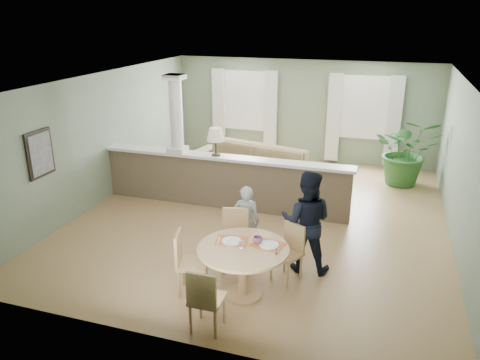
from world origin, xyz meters
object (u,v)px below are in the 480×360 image
(sofa, at_px, (249,167))
(chair_far_boy, at_px, (235,236))
(houseplant, at_px, (407,151))
(chair_near, at_px, (205,298))
(dining_table, at_px, (244,257))
(man_person, at_px, (306,221))
(chair_far_man, at_px, (290,249))
(child_person, at_px, (246,222))
(chair_side, at_px, (187,260))

(sofa, xyz_separation_m, chair_far_boy, (0.84, -3.58, 0.07))
(houseplant, distance_m, chair_near, 6.96)
(chair_far_boy, xyz_separation_m, chair_near, (0.17, -1.69, -0.03))
(dining_table, xyz_separation_m, man_person, (0.69, 1.02, 0.20))
(houseplant, relative_size, chair_far_man, 1.84)
(houseplant, relative_size, child_person, 1.30)
(dining_table, height_order, chair_near, chair_near)
(sofa, distance_m, chair_far_boy, 3.68)
(chair_side, height_order, child_person, child_person)
(sofa, bearing_deg, chair_side, -70.74)
(chair_far_boy, relative_size, child_person, 0.77)
(sofa, relative_size, chair_near, 3.47)
(dining_table, bearing_deg, man_person, 55.71)
(sofa, height_order, dining_table, sofa)
(sofa, xyz_separation_m, dining_table, (1.23, -4.35, 0.16))
(chair_near, bearing_deg, man_person, -115.18)
(sofa, bearing_deg, man_person, -46.19)
(sofa, xyz_separation_m, chair_side, (0.42, -4.50, 0.06))
(chair_far_boy, xyz_separation_m, chair_side, (-0.42, -0.92, -0.01))
(houseplant, xyz_separation_m, chair_side, (-3.02, -5.74, -0.28))
(sofa, bearing_deg, chair_far_boy, -62.91)
(sofa, relative_size, chair_side, 3.33)
(sofa, distance_m, child_person, 3.34)
(chair_far_boy, relative_size, chair_far_man, 1.09)
(chair_far_man, bearing_deg, chair_side, -121.49)
(chair_far_man, height_order, child_person, child_person)
(chair_far_man, xyz_separation_m, child_person, (-0.83, 0.46, 0.14))
(sofa, xyz_separation_m, chair_far_man, (1.74, -3.67, 0.02))
(chair_far_man, bearing_deg, chair_near, -88.33)
(chair_far_man, distance_m, chair_side, 1.56)
(sofa, relative_size, child_person, 2.54)
(child_person, bearing_deg, man_person, 161.57)
(sofa, relative_size, dining_table, 2.46)
(houseplant, relative_size, man_person, 0.98)
(sofa, distance_m, chair_near, 5.37)
(sofa, distance_m, houseplant, 3.67)
(chair_near, height_order, child_person, child_person)
(sofa, relative_size, chair_far_man, 3.61)
(sofa, height_order, chair_near, sofa)
(sofa, height_order, man_person, man_person)
(chair_far_boy, xyz_separation_m, chair_far_man, (0.90, -0.09, -0.05))
(chair_far_boy, distance_m, chair_far_man, 0.91)
(chair_near, relative_size, chair_side, 0.96)
(chair_far_man, bearing_deg, chair_far_boy, -159.42)
(houseplant, relative_size, chair_side, 1.70)
(sofa, distance_m, man_person, 3.86)
(chair_far_boy, xyz_separation_m, child_person, (0.07, 0.38, 0.09))
(child_person, relative_size, man_person, 0.76)
(houseplant, bearing_deg, chair_far_boy, -118.37)
(dining_table, height_order, chair_far_boy, chair_far_boy)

